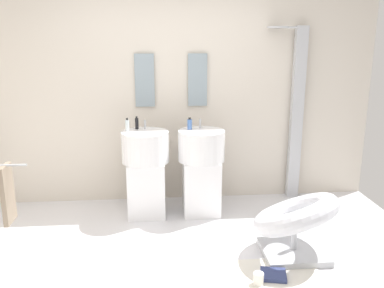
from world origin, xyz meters
name	(u,v)px	position (x,y,z in m)	size (l,w,h in m)	color
ground_plane	(180,269)	(0.00, 0.00, -0.02)	(4.80, 3.60, 0.04)	silver
rear_partition	(171,92)	(0.00, 1.65, 1.30)	(4.80, 0.10, 2.60)	beige
pedestal_sink_left	(146,169)	(-0.30, 1.13, 0.53)	(0.51, 0.51, 1.05)	white
pedestal_sink_right	(201,168)	(0.30, 1.13, 0.53)	(0.51, 0.51, 1.05)	white
vanity_mirror_left	(145,80)	(-0.30, 1.58, 1.45)	(0.22, 0.03, 0.60)	#8C9EA8
vanity_mirror_right	(198,80)	(0.30, 1.58, 1.45)	(0.22, 0.03, 0.60)	#8C9EA8
shower_column	(296,111)	(1.47, 1.53, 1.08)	(0.49, 0.24, 2.05)	#B7BABF
lounge_chair	(295,219)	(1.03, 0.12, 0.35)	(1.10, 1.10, 0.65)	#B7BABF
towel_rack	(4,197)	(-1.45, 0.18, 0.63)	(0.37, 0.22, 0.95)	#B7BABF
area_rug	(260,286)	(0.61, -0.34, 0.01)	(1.09, 0.80, 0.01)	white
magazine_navy	(273,275)	(0.75, -0.22, 0.03)	(0.21, 0.19, 0.03)	navy
coffee_mug	(258,278)	(0.61, -0.31, 0.06)	(0.08, 0.08, 0.10)	white
soap_bottle_black	(137,123)	(-0.39, 1.27, 1.01)	(0.04, 0.04, 0.14)	black
soap_bottle_blue	(190,124)	(0.18, 1.21, 1.01)	(0.05, 0.05, 0.13)	#4C72B7
soap_bottle_clear	(127,125)	(-0.49, 1.17, 1.01)	(0.04, 0.04, 0.14)	silver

